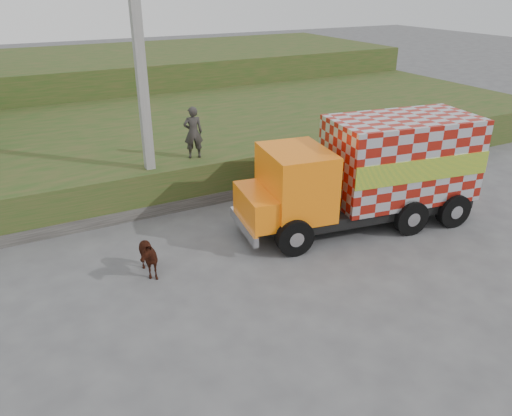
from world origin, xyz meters
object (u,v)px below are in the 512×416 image
utility_pole (143,91)px  pedestrian (193,132)px  cow (144,256)px  cargo_truck (371,172)px

utility_pole → pedestrian: bearing=11.5°
utility_pole → cow: (-1.44, -3.98, -3.52)m
cargo_truck → cow: cargo_truck is taller
cargo_truck → cow: 7.41m
pedestrian → utility_pole: bearing=23.6°
utility_pole → cargo_truck: size_ratio=1.01×
utility_pole → cow: bearing=-109.9°
utility_pole → cargo_truck: 7.60m
cow → pedestrian: size_ratio=0.72×
cargo_truck → pedestrian: bearing=140.5°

